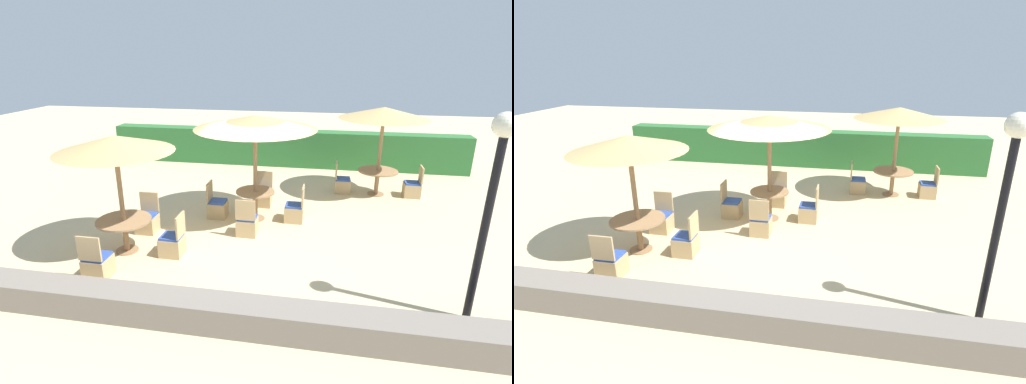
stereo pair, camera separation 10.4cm
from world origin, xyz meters
TOP-DOWN VIEW (x-y plane):
  - ground_plane at (0.00, 0.00)m, footprint 40.00×40.00m
  - hedge_row at (0.00, 6.29)m, footprint 13.00×0.70m
  - stone_border at (0.00, -3.22)m, footprint 10.00×0.56m
  - lamp_post at (3.98, -2.31)m, footprint 0.36×0.36m
  - parasol_center at (-0.10, 1.07)m, footprint 2.96×2.96m
  - round_table_center at (-0.10, 1.07)m, footprint 0.97×0.97m
  - patio_chair_center_east at (0.90, 1.11)m, footprint 0.46×0.46m
  - patio_chair_center_south at (-0.12, 0.11)m, footprint 0.46×0.46m
  - patio_chair_center_north at (-0.06, 2.05)m, footprint 0.46×0.46m
  - patio_chair_center_west at (-1.10, 1.03)m, footprint 0.46×0.46m
  - parasol_front_left at (-2.51, -1.14)m, footprint 2.35×2.35m
  - round_table_front_left at (-2.51, -1.14)m, footprint 1.14×1.14m
  - patio_chair_front_left_north at (-2.49, -0.13)m, footprint 0.46×0.46m
  - patio_chair_front_left_east at (-1.47, -1.12)m, footprint 0.46×0.46m
  - patio_chair_front_left_south at (-2.55, -2.21)m, footprint 0.46×0.46m
  - parasol_back_right at (3.13, 3.53)m, footprint 2.53×2.53m
  - round_table_back_right at (3.13, 3.53)m, footprint 1.15×1.15m
  - patio_chair_back_right_west at (2.12, 3.55)m, footprint 0.46×0.46m
  - patio_chair_back_right_east at (4.15, 3.51)m, footprint 0.46×0.46m

SIDE VIEW (x-z plane):
  - ground_plane at x=0.00m, z-range 0.00..0.00m
  - stone_border at x=0.00m, z-range 0.00..0.48m
  - patio_chair_center_east at x=0.90m, z-range -0.20..0.73m
  - patio_chair_center_south at x=-0.12m, z-range -0.20..0.73m
  - patio_chair_center_north at x=-0.06m, z-range -0.20..0.73m
  - patio_chair_center_west at x=-1.10m, z-range -0.20..0.73m
  - patio_chair_front_left_north at x=-2.49m, z-range -0.20..0.73m
  - patio_chair_front_left_east at x=-1.47m, z-range -0.20..0.73m
  - patio_chair_front_left_south at x=-2.55m, z-range -0.20..0.73m
  - patio_chair_back_right_west at x=2.12m, z-range -0.20..0.73m
  - patio_chair_back_right_east at x=4.15m, z-range -0.20..0.73m
  - round_table_center at x=-0.10m, z-range 0.20..0.96m
  - round_table_front_left at x=-2.51m, z-range 0.22..0.96m
  - round_table_back_right at x=3.13m, z-range 0.23..0.98m
  - hedge_row at x=0.00m, z-range 0.00..1.32m
  - parasol_front_left at x=-2.51m, z-range 1.09..3.61m
  - lamp_post at x=3.98m, z-range 0.69..4.01m
  - parasol_back_right at x=3.13m, z-range 1.12..3.72m
  - parasol_center at x=-0.10m, z-range 1.15..3.80m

